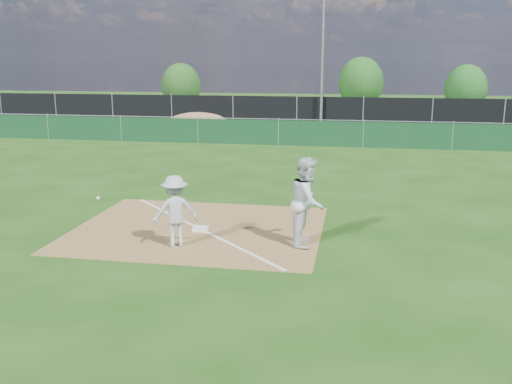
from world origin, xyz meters
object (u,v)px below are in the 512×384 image
at_px(play_at_first, 175,211).
at_px(runner, 307,202).
at_px(light_pole, 322,59).
at_px(tree_left, 181,86).
at_px(car_mid, 310,109).
at_px(tree_mid, 361,83).
at_px(first_base, 201,229).
at_px(car_left, 206,107).
at_px(car_right, 349,108).
at_px(tree_right, 466,89).

height_order(play_at_first, runner, runner).
height_order(light_pole, tree_left, light_pole).
xyz_separation_m(car_mid, tree_mid, (3.31, 8.09, 1.41)).
distance_m(first_base, car_left, 26.94).
xyz_separation_m(runner, tree_mid, (1.08, 34.56, 1.16)).
bearing_deg(tree_left, car_right, -15.28).
bearing_deg(tree_mid, car_mid, -112.27).
bearing_deg(play_at_first, first_base, 79.62).
bearing_deg(light_pole, first_base, -93.71).
bearing_deg(first_base, tree_left, 108.28).
bearing_deg(runner, light_pole, 4.47).
bearing_deg(car_right, tree_right, -57.91).
bearing_deg(light_pole, tree_right, 45.37).
relative_size(first_base, car_right, 0.08).
height_order(first_base, car_right, car_right).
bearing_deg(car_right, light_pole, 169.82).
distance_m(tree_left, tree_mid, 14.30).
bearing_deg(runner, tree_right, -13.69).
bearing_deg(light_pole, runner, -86.88).
relative_size(first_base, play_at_first, 0.15).
distance_m(car_left, tree_left, 6.34).
bearing_deg(car_right, tree_left, 79.67).
distance_m(car_mid, car_right, 3.10).
xyz_separation_m(light_pole, runner, (1.22, -22.41, -3.00)).
relative_size(play_at_first, tree_mid, 0.57).
distance_m(car_right, tree_left, 13.84).
bearing_deg(runner, car_right, 0.65).
relative_size(light_pole, runner, 4.00).
relative_size(first_base, tree_right, 0.10).
relative_size(light_pole, car_mid, 1.80).
bearing_deg(tree_mid, car_right, -96.57).
bearing_deg(tree_mid, car_left, -143.17).
xyz_separation_m(runner, car_mid, (-2.24, 26.47, -0.26)).
xyz_separation_m(car_right, tree_left, (-13.30, 3.63, 1.23)).
relative_size(car_mid, car_right, 0.97).
relative_size(car_right, tree_left, 1.24).
bearing_deg(tree_left, tree_right, 1.75).
relative_size(play_at_first, car_left, 0.56).
relative_size(light_pole, tree_right, 2.20).
bearing_deg(play_at_first, car_mid, 88.69).
distance_m(car_right, tree_mid, 6.59).
xyz_separation_m(tree_left, tree_right, (21.68, 0.66, -0.03)).
bearing_deg(runner, play_at_first, 104.07).
distance_m(light_pole, tree_left, 15.19).
relative_size(car_left, tree_left, 1.17).
xyz_separation_m(car_mid, tree_left, (-10.72, 5.35, 1.16)).
distance_m(tree_left, tree_right, 21.69).
bearing_deg(tree_right, car_left, -162.18).
bearing_deg(tree_left, play_at_first, -72.72).
xyz_separation_m(play_at_first, car_right, (3.20, 28.83, -0.14)).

